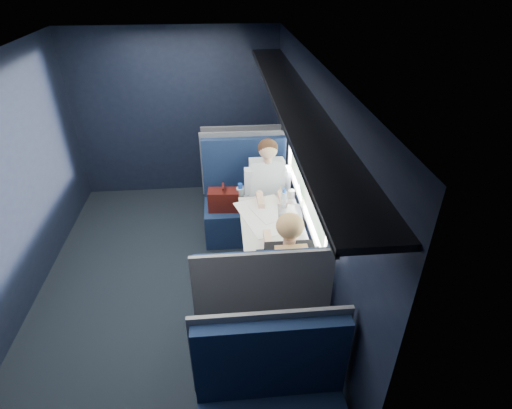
{
  "coord_description": "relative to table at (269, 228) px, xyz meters",
  "views": [
    {
      "loc": [
        0.6,
        -3.29,
        3.01
      ],
      "look_at": [
        0.9,
        0.0,
        0.95
      ],
      "focal_mm": 28.0,
      "sensor_mm": 36.0,
      "label": 1
    }
  ],
  "objects": [
    {
      "name": "seat_bay_far",
      "position": [
        -0.18,
        -0.87,
        -0.25
      ],
      "size": [
        1.04,
        0.62,
        1.26
      ],
      "color": "#0B1733",
      "rests_on": "ground"
    },
    {
      "name": "seat_bay_near",
      "position": [
        -0.2,
        0.87,
        -0.24
      ],
      "size": [
        1.04,
        0.62,
        1.26
      ],
      "color": "#0B1733",
      "rests_on": "ground"
    },
    {
      "name": "bottle_small",
      "position": [
        0.18,
        0.25,
        0.18
      ],
      "size": [
        0.07,
        0.07,
        0.23
      ],
      "color": "silver",
      "rests_on": "table"
    },
    {
      "name": "table",
      "position": [
        0.0,
        0.0,
        0.0
      ],
      "size": [
        0.62,
        1.0,
        0.74
      ],
      "color": "#54565E",
      "rests_on": "ground"
    },
    {
      "name": "ground",
      "position": [
        -1.03,
        0.0,
        -0.67
      ],
      "size": [
        2.8,
        4.2,
        0.01
      ],
      "primitive_type": "cube",
      "color": "black"
    },
    {
      "name": "laptop",
      "position": [
        0.29,
        0.13,
        0.14
      ],
      "size": [
        0.28,
        0.35,
        0.25
      ],
      "color": "silver",
      "rests_on": "table"
    },
    {
      "name": "seat_row_front",
      "position": [
        -0.18,
        1.8,
        -0.25
      ],
      "size": [
        1.04,
        0.51,
        1.16
      ],
      "color": "#0B1733",
      "rests_on": "ground"
    },
    {
      "name": "woman",
      "position": [
        0.07,
        -0.71,
        0.06
      ],
      "size": [
        0.53,
        0.56,
        1.32
      ],
      "color": "black",
      "rests_on": "ground"
    },
    {
      "name": "room_shell",
      "position": [
        -1.01,
        0.0,
        0.81
      ],
      "size": [
        3.0,
        4.4,
        2.4
      ],
      "color": "black",
      "rests_on": "ground"
    },
    {
      "name": "man",
      "position": [
        0.07,
        0.7,
        0.06
      ],
      "size": [
        0.53,
        0.56,
        1.32
      ],
      "color": "black",
      "rests_on": "ground"
    },
    {
      "name": "papers",
      "position": [
        -0.01,
        0.11,
        0.08
      ],
      "size": [
        0.68,
        0.82,
        0.01
      ],
      "primitive_type": "cube",
      "rotation": [
        0.0,
        0.0,
        0.3
      ],
      "color": "white",
      "rests_on": "table"
    },
    {
      "name": "cup",
      "position": [
        0.3,
        0.44,
        0.12
      ],
      "size": [
        0.07,
        0.07,
        0.09
      ],
      "primitive_type": "cylinder",
      "color": "white",
      "rests_on": "table"
    }
  ]
}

